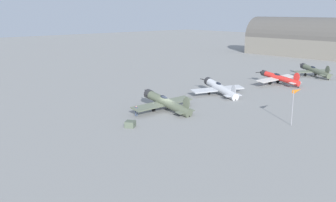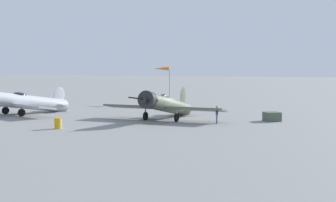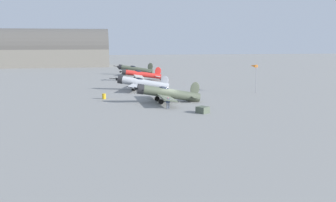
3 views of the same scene
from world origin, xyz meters
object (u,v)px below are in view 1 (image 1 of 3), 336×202
Objects in this scene: windsock_mast at (297,92)px; airplane_outer_stand at (314,70)px; airplane_foreground at (166,102)px; ground_crew_mechanic at (136,110)px; fuel_drum at (153,95)px; airplane_far_line at (279,78)px; equipment_crate at (130,124)px; airplane_mid_apron at (220,88)px.

airplane_outer_stand is at bearing -65.12° from windsock_mast.
airplane_foreground is 7.49× the size of ground_crew_mechanic.
fuel_drum is at bearing 101.52° from airplane_outer_stand.
ground_crew_mechanic is at bearing 38.51° from windsock_mast.
airplane_far_line is 30.20m from fuel_drum.
windsock_mast is (-17.93, -9.31, 3.32)m from airplane_foreground.
airplane_outer_stand is 6.68× the size of ground_crew_mechanic.
windsock_mast reaches higher than airplane_outer_stand.
windsock_mast reaches higher than ground_crew_mechanic.
equipment_crate is at bearing 52.39° from windsock_mast.
equipment_crate is at bearing 106.49° from airplane_foreground.
windsock_mast is at bearing 110.04° from ground_crew_mechanic.
airplane_foreground is at bearing 114.15° from airplane_mid_apron.
airplane_mid_apron is at bearing 110.16° from airplane_outer_stand.
airplane_far_line is at bearing -106.87° from fuel_drum.
airplane_outer_stand reaches higher than ground_crew_mechanic.
airplane_mid_apron is at bearing -18.45° from windsock_mast.
airplane_foreground is at bearing 154.29° from ground_crew_mechanic.
airplane_foreground is 49.98m from airplane_outer_stand.
fuel_drum is 0.17× the size of windsock_mast.
airplane_mid_apron is at bearing 85.80° from airplane_far_line.
windsock_mast reaches higher than airplane_mid_apron.
airplane_far_line is (0.92, -34.21, 0.07)m from airplane_foreground.
airplane_far_line is 13.71× the size of fuel_drum.
windsock_mast is (-20.31, 6.77, 3.43)m from airplane_mid_apron.
airplane_outer_stand is 45.50m from fuel_drum.
windsock_mast reaches higher than equipment_crate.
windsock_mast is at bearing 127.53° from airplane_far_line.
windsock_mast is at bearing -127.61° from equipment_crate.
airplane_mid_apron is 1.06× the size of airplane_outer_stand.
airplane_outer_stand reaches higher than airplane_mid_apron.
equipment_crate is 24.31m from windsock_mast.
equipment_crate is at bearing 25.86° from ground_crew_mechanic.
airplane_mid_apron is 7.05× the size of ground_crew_mechanic.
windsock_mast is at bearing -171.79° from fuel_drum.
airplane_outer_stand is 5.69× the size of equipment_crate.
ground_crew_mechanic is 1.82× the size of fuel_drum.
airplane_outer_stand is 44.93m from windsock_mast.
ground_crew_mechanic is 0.32× the size of windsock_mast.
airplane_far_line is 6.40× the size of equipment_crate.
windsock_mast is (-14.60, -18.95, 4.35)m from equipment_crate.
airplane_far_line is at bearing -78.84° from airplane_mid_apron.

